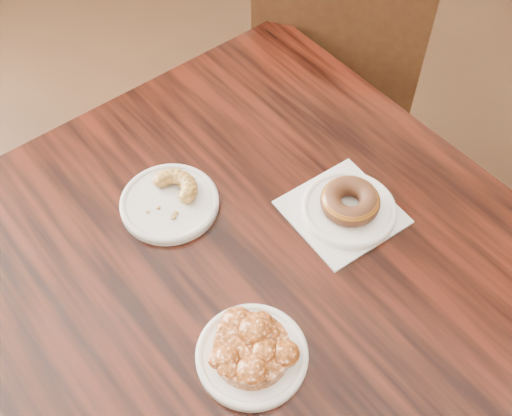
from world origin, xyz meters
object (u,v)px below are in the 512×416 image
Objects in this scene: cafe_table at (246,353)px; glazed_donut at (350,201)px; cruller_fragment at (168,196)px; apple_fritter at (252,349)px; chair_far at (341,79)px.

glazed_donut is (0.09, 0.19, 0.41)m from cafe_table.
glazed_donut is 0.32m from cruller_fragment.
apple_fritter is 0.33m from cruller_fragment.
cruller_fragment is at bearing 76.36° from chair_far.
chair_far reaches higher than cafe_table.
chair_far is 0.77m from glazed_donut.
cruller_fragment reaches higher than cafe_table.
glazed_donut is (0.35, -0.60, 0.33)m from chair_far.
cafe_table is 0.83m from chair_far.
cafe_table is 0.44m from apple_fritter.
apple_fritter is (0.12, -0.13, 0.41)m from cafe_table.
glazed_donut reaches higher than cafe_table.
glazed_donut is 0.66× the size of apple_fritter.
apple_fritter is 1.55× the size of cruller_fragment.
apple_fritter is at bearing 92.45° from chair_far.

